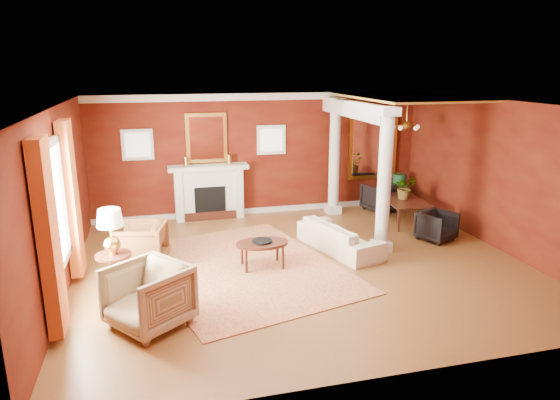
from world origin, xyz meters
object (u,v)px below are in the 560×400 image
object	(u,v)px
armchair_leopard	(141,242)
coffee_table	(262,245)
sofa	(340,232)
dining_table	(404,204)
armchair_stripe	(148,293)
side_table	(112,238)

from	to	relation	value
armchair_leopard	coffee_table	distance (m)	2.21
sofa	dining_table	world-z (taller)	dining_table
armchair_leopard	armchair_stripe	distance (m)	2.37
dining_table	sofa	bearing A→B (deg)	129.26
dining_table	side_table	bearing A→B (deg)	115.76
armchair_stripe	side_table	world-z (taller)	side_table
side_table	coffee_table	bearing A→B (deg)	9.47
armchair_stripe	side_table	xyz separation A→B (m)	(-0.52, 1.24, 0.43)
coffee_table	dining_table	bearing A→B (deg)	26.12
side_table	dining_table	bearing A→B (deg)	19.87
armchair_leopard	armchair_stripe	world-z (taller)	armchair_stripe
armchair_stripe	dining_table	size ratio (longest dim) A/B	0.64
armchair_leopard	armchair_stripe	xyz separation A→B (m)	(0.12, -2.37, 0.07)
side_table	dining_table	xyz separation A→B (m)	(6.27, 2.27, -0.49)
dining_table	armchair_leopard	bearing A→B (deg)	106.93
coffee_table	side_table	distance (m)	2.58
armchair_leopard	coffee_table	bearing A→B (deg)	84.81
armchair_leopard	coffee_table	world-z (taller)	armchair_leopard
coffee_table	dining_table	world-z (taller)	dining_table
sofa	coffee_table	world-z (taller)	sofa
armchair_stripe	coffee_table	world-z (taller)	armchair_stripe
sofa	coffee_table	bearing A→B (deg)	89.22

